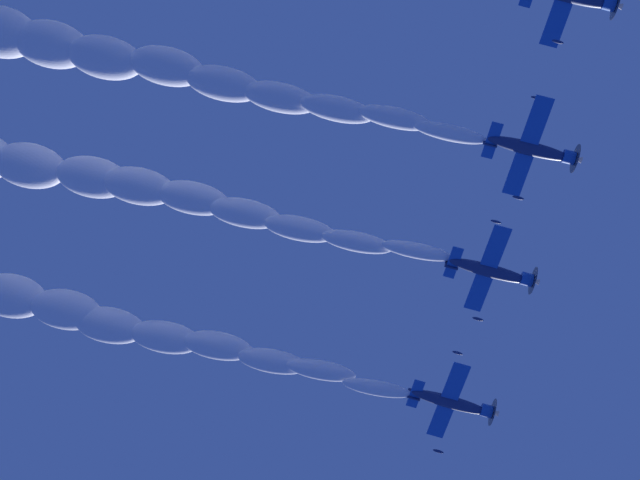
% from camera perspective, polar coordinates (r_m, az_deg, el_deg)
% --- Properties ---
extents(airplane_left_wingman, '(7.69, 7.88, 4.02)m').
position_cam_1_polar(airplane_left_wingman, '(75.91, 8.53, -10.28)').
color(airplane_left_wingman, navy).
extents(airplane_right_wingman, '(7.69, 7.87, 4.03)m').
position_cam_1_polar(airplane_right_wingman, '(72.96, 10.98, -1.99)').
color(airplane_right_wingman, navy).
extents(airplane_outer_left, '(7.69, 8.06, 3.57)m').
position_cam_1_polar(airplane_outer_left, '(70.89, 13.48, 5.68)').
color(airplane_outer_left, navy).
extents(smoke_trail_left_wingman, '(43.47, 7.14, 6.96)m').
position_cam_1_polar(smoke_trail_left_wingman, '(78.60, -14.91, -4.63)').
color(smoke_trail_left_wingman, white).
extents(smoke_trail_right_wingman, '(43.48, 6.36, 6.48)m').
position_cam_1_polar(smoke_trail_right_wingman, '(75.57, -13.37, 3.60)').
color(smoke_trail_right_wingman, white).
extents(smoke_trail_outer_left, '(42.78, 6.75, 6.55)m').
position_cam_1_polar(smoke_trail_outer_left, '(73.32, -11.82, 11.08)').
color(smoke_trail_outer_left, white).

